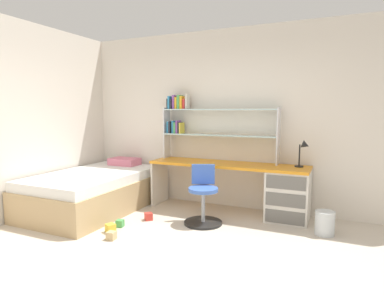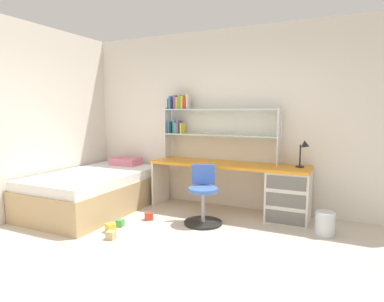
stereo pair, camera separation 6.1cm
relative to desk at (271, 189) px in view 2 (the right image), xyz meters
name	(u,v)px [view 2 (the right image)]	position (x,y,z in m)	size (l,w,h in m)	color
ground_plane	(157,268)	(-0.68, -1.99, -0.43)	(6.06, 5.61, 0.02)	beige
room_shell	(126,120)	(-1.91, -0.78, 0.97)	(6.06, 5.61, 2.78)	silver
desk	(271,189)	(0.00, 0.00, 0.00)	(2.37, 0.58, 0.75)	orange
bookshelf_hutch	(202,121)	(-1.15, 0.18, 0.95)	(1.85, 0.22, 1.04)	silver
desk_lamp	(305,150)	(0.42, 0.08, 0.58)	(0.20, 0.17, 0.38)	black
swivel_chair	(203,201)	(-0.78, -0.62, -0.11)	(0.52, 0.52, 0.79)	black
bed_platform	(96,191)	(-2.55, -0.74, -0.13)	(1.27, 2.10, 0.70)	tan
waste_bin	(325,224)	(0.75, -0.39, -0.27)	(0.24, 0.24, 0.30)	silver
toy_block_red_0	(149,216)	(-1.53, -0.83, -0.37)	(0.10, 0.10, 0.10)	red
toy_block_yellow_1	(110,228)	(-1.71, -1.43, -0.37)	(0.11, 0.11, 0.11)	gold
toy_block_green_2	(120,223)	(-1.73, -1.22, -0.38)	(0.09, 0.09, 0.09)	#479E51
toy_block_natural_3	(111,235)	(-1.55, -1.62, -0.37)	(0.10, 0.10, 0.10)	tan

